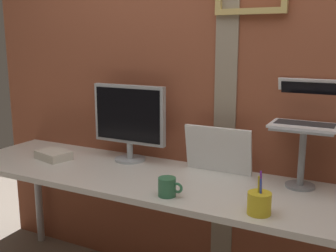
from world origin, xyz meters
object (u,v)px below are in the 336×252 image
coffee_mug (168,187)px  whiteboard_panel (218,150)px  laptop (307,112)px  monitor (129,118)px  pen_cup (259,203)px

coffee_mug → whiteboard_panel: bearing=79.0°
laptop → coffee_mug: laptop is taller
monitor → pen_cup: monitor is taller
monitor → coffee_mug: monitor is taller
pen_cup → coffee_mug: (-0.42, 0.00, -0.00)m
monitor → laptop: 0.97m
whiteboard_panel → coffee_mug: bearing=-101.0°
monitor → coffee_mug: (0.45, -0.39, -0.21)m
laptop → pen_cup: 0.56m
laptop → coffee_mug: size_ratio=2.60×
monitor → pen_cup: bearing=-24.4°
laptop → coffee_mug: bearing=-137.6°
monitor → pen_cup: 0.98m
laptop → whiteboard_panel: bearing=-173.8°
monitor → pen_cup: (0.87, -0.39, -0.21)m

